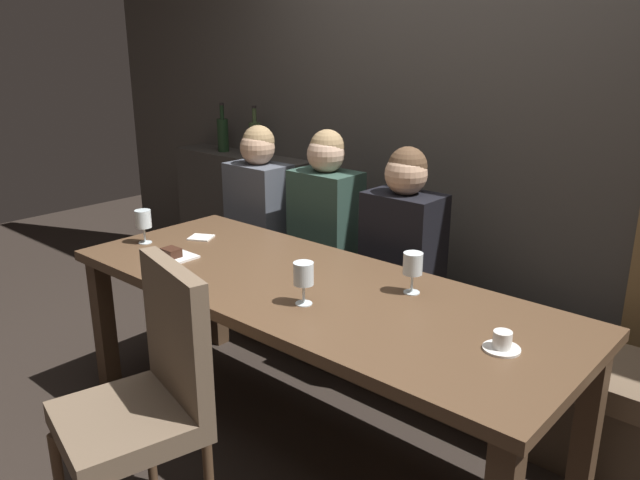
{
  "coord_description": "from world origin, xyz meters",
  "views": [
    {
      "loc": [
        1.58,
        -1.73,
        1.68
      ],
      "look_at": [
        -0.14,
        0.23,
        0.84
      ],
      "focal_mm": 35.08,
      "sensor_mm": 36.0,
      "label": 1
    }
  ],
  "objects_px": {
    "diner_bearded": "(326,207)",
    "wine_bottle_dark_red": "(223,134)",
    "wine_glass_far_left": "(143,221)",
    "wine_glass_center_front": "(413,266)",
    "banquette_bench": "(402,339)",
    "wine_bottle_pale_label": "(255,138)",
    "dining_table": "(309,304)",
    "wine_glass_far_right": "(304,276)",
    "dessert_plate": "(171,256)",
    "diner_far_end": "(404,231)",
    "chair_near_side": "(149,389)",
    "espresso_cup": "(502,342)",
    "diner_redhead": "(259,196)"
  },
  "relations": [
    {
      "from": "wine_bottle_dark_red",
      "to": "wine_bottle_pale_label",
      "type": "bearing_deg",
      "value": 2.88
    },
    {
      "from": "banquette_bench",
      "to": "dessert_plate",
      "type": "height_order",
      "value": "dessert_plate"
    },
    {
      "from": "diner_redhead",
      "to": "wine_bottle_dark_red",
      "type": "height_order",
      "value": "wine_bottle_dark_red"
    },
    {
      "from": "diner_bearded",
      "to": "wine_bottle_dark_red",
      "type": "bearing_deg",
      "value": 165.81
    },
    {
      "from": "banquette_bench",
      "to": "wine_glass_far_right",
      "type": "xyz_separation_m",
      "value": [
        0.12,
        -0.86,
        0.62
      ]
    },
    {
      "from": "chair_near_side",
      "to": "wine_glass_far_left",
      "type": "distance_m",
      "value": 1.1
    },
    {
      "from": "wine_bottle_dark_red",
      "to": "wine_bottle_pale_label",
      "type": "height_order",
      "value": "same"
    },
    {
      "from": "dining_table",
      "to": "wine_glass_far_left",
      "type": "distance_m",
      "value": 0.98
    },
    {
      "from": "wine_bottle_dark_red",
      "to": "espresso_cup",
      "type": "relative_size",
      "value": 2.72
    },
    {
      "from": "wine_bottle_dark_red",
      "to": "dessert_plate",
      "type": "xyz_separation_m",
      "value": [
        1.05,
        -1.21,
        -0.32
      ]
    },
    {
      "from": "wine_glass_far_right",
      "to": "dessert_plate",
      "type": "height_order",
      "value": "wine_glass_far_right"
    },
    {
      "from": "espresso_cup",
      "to": "wine_glass_far_left",
      "type": "bearing_deg",
      "value": -176.18
    },
    {
      "from": "wine_bottle_pale_label",
      "to": "wine_glass_far_left",
      "type": "height_order",
      "value": "wine_bottle_pale_label"
    },
    {
      "from": "dining_table",
      "to": "banquette_bench",
      "type": "xyz_separation_m",
      "value": [
        0.0,
        0.7,
        -0.42
      ]
    },
    {
      "from": "banquette_bench",
      "to": "wine_glass_far_right",
      "type": "distance_m",
      "value": 1.07
    },
    {
      "from": "dessert_plate",
      "to": "banquette_bench",
      "type": "bearing_deg",
      "value": 52.73
    },
    {
      "from": "wine_bottle_pale_label",
      "to": "dessert_plate",
      "type": "xyz_separation_m",
      "value": [
        0.75,
        -1.23,
        -0.32
      ]
    },
    {
      "from": "wine_glass_center_front",
      "to": "dessert_plate",
      "type": "distance_m",
      "value": 1.11
    },
    {
      "from": "wine_bottle_pale_label",
      "to": "banquette_bench",
      "type": "bearing_deg",
      "value": -13.52
    },
    {
      "from": "wine_bottle_dark_red",
      "to": "banquette_bench",
      "type": "bearing_deg",
      "value": -10.73
    },
    {
      "from": "diner_far_end",
      "to": "dessert_plate",
      "type": "bearing_deg",
      "value": -128.3
    },
    {
      "from": "diner_redhead",
      "to": "diner_bearded",
      "type": "relative_size",
      "value": 0.98
    },
    {
      "from": "wine_glass_far_left",
      "to": "wine_glass_center_front",
      "type": "bearing_deg",
      "value": 13.93
    },
    {
      "from": "dining_table",
      "to": "espresso_cup",
      "type": "distance_m",
      "value": 0.85
    },
    {
      "from": "chair_near_side",
      "to": "wine_bottle_pale_label",
      "type": "distance_m",
      "value": 2.28
    },
    {
      "from": "chair_near_side",
      "to": "wine_glass_far_right",
      "type": "xyz_separation_m",
      "value": [
        0.19,
        0.56,
        0.29
      ]
    },
    {
      "from": "dining_table",
      "to": "wine_bottle_dark_red",
      "type": "relative_size",
      "value": 6.75
    },
    {
      "from": "diner_bearded",
      "to": "dessert_plate",
      "type": "xyz_separation_m",
      "value": [
        -0.13,
        -0.91,
        -0.07
      ]
    },
    {
      "from": "dining_table",
      "to": "wine_glass_far_right",
      "type": "distance_m",
      "value": 0.28
    },
    {
      "from": "diner_redhead",
      "to": "wine_glass_center_front",
      "type": "xyz_separation_m",
      "value": [
        1.39,
        -0.5,
        0.04
      ]
    },
    {
      "from": "diner_redhead",
      "to": "wine_bottle_pale_label",
      "type": "bearing_deg",
      "value": 138.62
    },
    {
      "from": "wine_bottle_dark_red",
      "to": "wine_glass_far_left",
      "type": "distance_m",
      "value": 1.41
    },
    {
      "from": "dining_table",
      "to": "diner_far_end",
      "type": "xyz_separation_m",
      "value": [
        0.0,
        0.67,
        0.16
      ]
    },
    {
      "from": "espresso_cup",
      "to": "wine_bottle_pale_label",
      "type": "bearing_deg",
      "value": 155.02
    },
    {
      "from": "wine_bottle_pale_label",
      "to": "espresso_cup",
      "type": "distance_m",
      "value": 2.51
    },
    {
      "from": "banquette_bench",
      "to": "wine_glass_far_left",
      "type": "bearing_deg",
      "value": -138.98
    },
    {
      "from": "chair_near_side",
      "to": "wine_glass_center_front",
      "type": "bearing_deg",
      "value": 64.69
    },
    {
      "from": "banquette_bench",
      "to": "chair_near_side",
      "type": "height_order",
      "value": "chair_near_side"
    },
    {
      "from": "espresso_cup",
      "to": "banquette_bench",
      "type": "bearing_deg",
      "value": 139.7
    },
    {
      "from": "wine_glass_far_left",
      "to": "espresso_cup",
      "type": "distance_m",
      "value": 1.8
    },
    {
      "from": "wine_glass_far_left",
      "to": "diner_far_end",
      "type": "bearing_deg",
      "value": 39.96
    },
    {
      "from": "dessert_plate",
      "to": "chair_near_side",
      "type": "bearing_deg",
      "value": -41.91
    },
    {
      "from": "chair_near_side",
      "to": "espresso_cup",
      "type": "relative_size",
      "value": 8.17
    },
    {
      "from": "banquette_bench",
      "to": "wine_glass_far_right",
      "type": "bearing_deg",
      "value": -82.01
    },
    {
      "from": "dining_table",
      "to": "wine_glass_center_front",
      "type": "height_order",
      "value": "wine_glass_center_front"
    },
    {
      "from": "diner_bearded",
      "to": "diner_far_end",
      "type": "distance_m",
      "value": 0.54
    },
    {
      "from": "dining_table",
      "to": "wine_bottle_dark_red",
      "type": "xyz_separation_m",
      "value": [
        -1.72,
        1.03,
        0.42
      ]
    },
    {
      "from": "wine_bottle_dark_red",
      "to": "wine_bottle_pale_label",
      "type": "distance_m",
      "value": 0.3
    },
    {
      "from": "diner_redhead",
      "to": "diner_bearded",
      "type": "distance_m",
      "value": 0.49
    },
    {
      "from": "diner_bearded",
      "to": "wine_glass_far_left",
      "type": "height_order",
      "value": "diner_bearded"
    }
  ]
}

